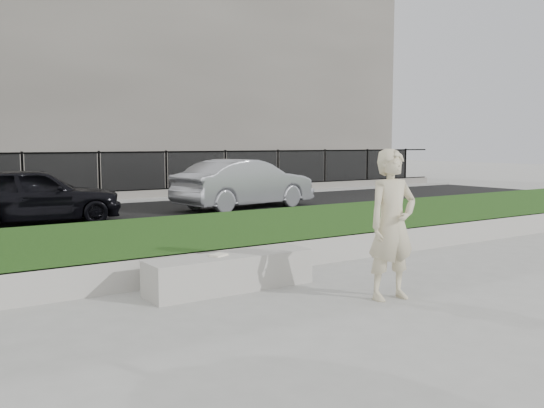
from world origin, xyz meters
TOP-DOWN VIEW (x-y plane):
  - ground at (0.00, 0.00)m, footprint 90.00×90.00m
  - grass_bank at (0.00, 3.00)m, footprint 34.00×4.00m
  - grass_kerb at (0.00, 1.04)m, footprint 34.00×0.08m
  - street at (0.00, 8.50)m, footprint 34.00×7.00m
  - far_pavement at (0.00, 13.00)m, footprint 34.00×3.00m
  - iron_fence at (0.00, 12.00)m, footprint 32.00×0.30m
  - stone_bench at (-0.57, 0.40)m, footprint 2.20×0.55m
  - man at (0.79, -1.06)m, footprint 0.70×0.51m
  - book at (-0.73, 0.41)m, footprint 0.25×0.22m
  - car_dark at (-1.18, 8.12)m, footprint 3.98×2.05m
  - car_silver at (4.46, 8.22)m, footprint 4.32×2.09m

SIDE VIEW (x-z plane):
  - ground at x=0.00m, z-range 0.00..0.00m
  - street at x=0.00m, z-range 0.00..0.04m
  - far_pavement at x=0.00m, z-range 0.00..0.12m
  - grass_bank at x=0.00m, z-range 0.00..0.40m
  - grass_kerb at x=0.00m, z-range 0.00..0.40m
  - stone_bench at x=-0.57m, z-range 0.00..0.45m
  - book at x=-0.73m, z-range 0.45..0.47m
  - iron_fence at x=0.00m, z-range -0.21..1.29m
  - car_dark at x=-1.18m, z-range 0.04..1.34m
  - car_silver at x=4.46m, z-range 0.04..1.41m
  - man at x=0.79m, z-range 0.00..1.79m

